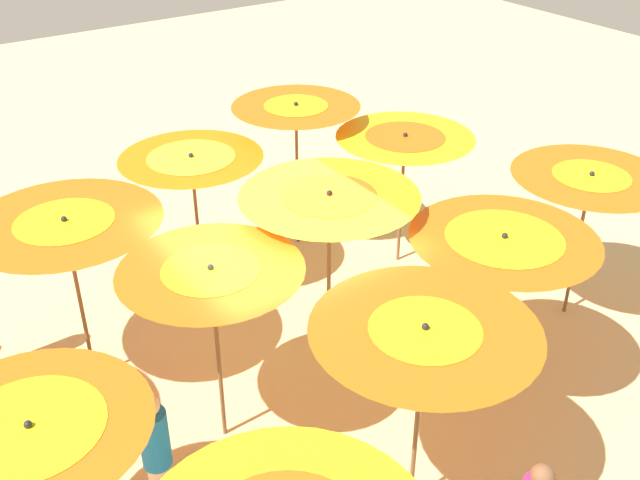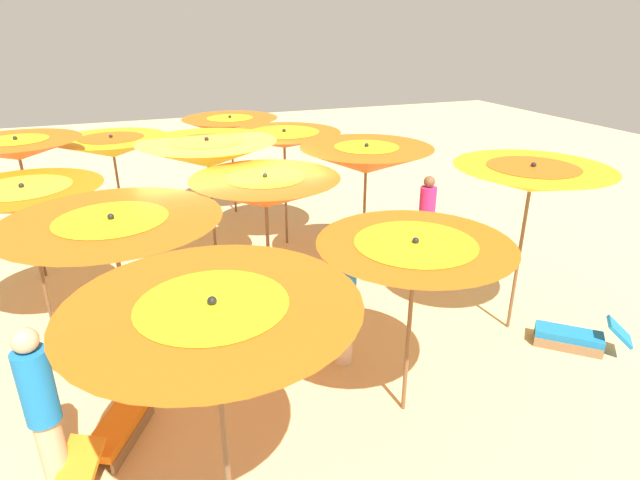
{
  "view_description": "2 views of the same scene",
  "coord_description": "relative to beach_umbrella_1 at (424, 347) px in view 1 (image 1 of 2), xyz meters",
  "views": [
    {
      "loc": [
        6.37,
        -3.77,
        6.54
      ],
      "look_at": [
        -1.32,
        1.48,
        1.04
      ],
      "focal_mm": 41.97,
      "sensor_mm": 36.0,
      "label": 1
    },
    {
      "loc": [
        -1.34,
        -7.48,
        4.22
      ],
      "look_at": [
        1.31,
        -0.49,
        1.09
      ],
      "focal_mm": 29.43,
      "sensor_mm": 36.0,
      "label": 2
    }
  ],
  "objects": [
    {
      "name": "lounger_2",
      "position": [
        -4.23,
        -2.8,
        -1.92
      ],
      "size": [
        0.95,
        1.34,
        0.52
      ],
      "rotation": [
        0.0,
        0.0,
        7.36
      ],
      "color": "olive",
      "rests_on": "ground"
    },
    {
      "name": "beach_umbrella_2",
      "position": [
        -0.82,
        1.9,
        0.02
      ],
      "size": [
        2.16,
        2.16,
        2.34
      ],
      "color": "brown",
      "rests_on": "ground"
    },
    {
      "name": "beach_umbrella_7",
      "position": [
        -3.9,
        3.04,
        -0.11
      ],
      "size": [
        2.1,
        2.1,
        2.24
      ],
      "color": "brown",
      "rests_on": "ground"
    },
    {
      "name": "beach_umbrella_9",
      "position": [
        -3.93,
        -2.09,
        0.03
      ],
      "size": [
        2.29,
        2.29,
        2.38
      ],
      "color": "brown",
      "rests_on": "ground"
    },
    {
      "name": "beach_umbrella_1",
      "position": [
        0.0,
        0.0,
        0.0
      ],
      "size": [
        2.19,
        2.19,
        2.39
      ],
      "color": "brown",
      "rests_on": "ground"
    },
    {
      "name": "ground",
      "position": [
        -2.36,
        -0.14,
        -2.13
      ],
      "size": [
        36.35,
        36.35,
        0.04
      ],
      "primitive_type": "cube",
      "color": "#D1B57F"
    },
    {
      "name": "beach_umbrella_11",
      "position": [
        -5.32,
        2.0,
        0.17
      ],
      "size": [
        2.02,
        2.02,
        2.51
      ],
      "color": "brown",
      "rests_on": "ground"
    },
    {
      "name": "beach_umbrella_4",
      "position": [
        -1.04,
        -3.36,
        -0.17
      ],
      "size": [
        2.05,
        2.05,
        2.18
      ],
      "color": "brown",
      "rests_on": "ground"
    },
    {
      "name": "beach_umbrella_3",
      "position": [
        -1.39,
        4.16,
        -0.1
      ],
      "size": [
        2.13,
        2.13,
        2.28
      ],
      "color": "brown",
      "rests_on": "ground"
    },
    {
      "name": "beach_umbrella_6",
      "position": [
        -2.47,
        0.64,
        0.17
      ],
      "size": [
        2.19,
        2.19,
        2.55
      ],
      "color": "brown",
      "rests_on": "ground"
    },
    {
      "name": "beach_ball",
      "position": [
        -3.65,
        4.03,
        -1.94
      ],
      "size": [
        0.34,
        0.34,
        0.34
      ],
      "primitive_type": "sphere",
      "color": "#337FE5",
      "rests_on": "ground"
    },
    {
      "name": "beachgoer_0",
      "position": [
        -1.33,
        -2.25,
        -1.26
      ],
      "size": [
        0.3,
        0.3,
        1.64
      ],
      "rotation": [
        0.0,
        0.0,
        4.18
      ],
      "color": "beige",
      "rests_on": "ground"
    },
    {
      "name": "beach_umbrella_5",
      "position": [
        -2.03,
        -1.17,
        0.02
      ],
      "size": [
        1.99,
        1.99,
        2.39
      ],
      "color": "brown",
      "rests_on": "ground"
    },
    {
      "name": "beach_umbrella_10",
      "position": [
        -5.05,
        0.05,
        -0.12
      ],
      "size": [
        2.06,
        2.06,
        2.23
      ],
      "color": "brown",
      "rests_on": "ground"
    }
  ]
}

